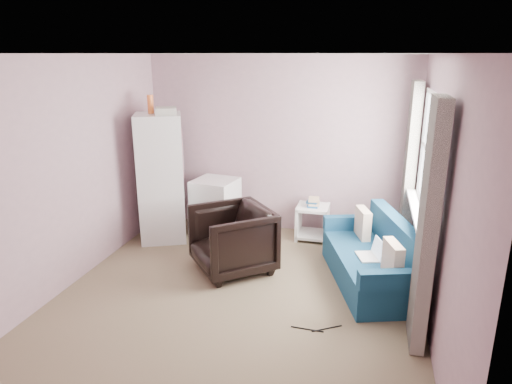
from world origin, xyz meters
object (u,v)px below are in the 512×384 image
Objects in this scene: fridge at (161,177)px; sofa at (375,261)px; side_table at (313,220)px; armchair at (232,236)px; washing_machine at (216,205)px.

fridge is 1.10× the size of sofa.
fridge is 2.17m from side_table.
fridge is (-1.23, 0.73, 0.45)m from armchair.
armchair is at bearing -53.03° from washing_machine.
armchair is 1.09× the size of washing_machine.
armchair is at bearing 165.01° from sofa.
armchair is 0.44× the size of fridge.
washing_machine is 2.46m from sofa.
armchair reaches higher than washing_machine.
side_table is (2.03, 0.49, -0.61)m from fridge.
armchair is 1.50m from fridge.
sofa reaches higher than side_table.
washing_machine is 1.35× the size of side_table.
armchair is at bearing -54.08° from fridge.
side_table is at bearing 108.91° from sofa.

